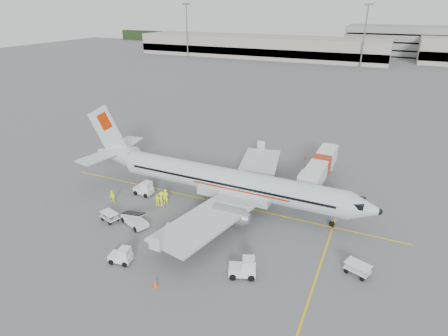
{
  "coord_description": "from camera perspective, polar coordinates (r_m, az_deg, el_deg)",
  "views": [
    {
      "loc": [
        17.34,
        -36.73,
        22.65
      ],
      "look_at": [
        0.0,
        2.0,
        3.8
      ],
      "focal_mm": 30.0,
      "sensor_mm": 36.0,
      "label": 1
    }
  ],
  "objects": [
    {
      "name": "cart_empty_a",
      "position": [
        40.08,
        -7.33,
        -9.62
      ],
      "size": [
        2.59,
        1.83,
        1.23
      ],
      "primitive_type": null,
      "rotation": [
        0.0,
        0.0,
        0.2
      ],
      "color": "silver",
      "rests_on": "ground"
    },
    {
      "name": "mast_center",
      "position": [
        155.66,
        20.58,
        18.24
      ],
      "size": [
        3.2,
        1.2,
        22.0
      ],
      "primitive_type": null,
      "color": "slate",
      "rests_on": "ground"
    },
    {
      "name": "tug_mid",
      "position": [
        37.56,
        -15.52,
        -12.63
      ],
      "size": [
        2.25,
        1.52,
        1.61
      ],
      "primitive_type": null,
      "rotation": [
        0.0,
        0.0,
        0.17
      ],
      "color": "silver",
      "rests_on": "ground"
    },
    {
      "name": "ground",
      "position": [
        46.5,
        -1.01,
        -5.2
      ],
      "size": [
        360.0,
        360.0,
        0.0
      ],
      "primitive_type": "plane",
      "color": "#56595B"
    },
    {
      "name": "belt_loader",
      "position": [
        42.57,
        -13.56,
        -6.89
      ],
      "size": [
        5.14,
        3.51,
        2.61
      ],
      "primitive_type": null,
      "rotation": [
        0.0,
        0.0,
        -0.39
      ],
      "color": "silver",
      "rests_on": "ground"
    },
    {
      "name": "parking_garage",
      "position": [
        197.5,
        27.54,
        16.87
      ],
      "size": [
        62.0,
        24.0,
        14.0
      ],
      "primitive_type": null,
      "color": "slate",
      "rests_on": "ground"
    },
    {
      "name": "jet_bridge",
      "position": [
        51.67,
        14.47,
        -0.4
      ],
      "size": [
        3.44,
        15.37,
        4.01
      ],
      "primitive_type": null,
      "rotation": [
        0.0,
        0.0,
        -0.04
      ],
      "color": "silver",
      "rests_on": "ground"
    },
    {
      "name": "crew_d",
      "position": [
        45.99,
        -10.09,
        -4.83
      ],
      "size": [
        0.98,
        0.54,
        1.59
      ],
      "primitive_type": "imported",
      "rotation": [
        0.0,
        0.0,
        3.31
      ],
      "color": "#E5F718",
      "rests_on": "ground"
    },
    {
      "name": "crew_b",
      "position": [
        48.03,
        -16.66,
        -4.21
      ],
      "size": [
        0.95,
        0.85,
        1.59
      ],
      "primitive_type": "imported",
      "rotation": [
        0.0,
        0.0,
        -0.4
      ],
      "color": "#E5F718",
      "rests_on": "ground"
    },
    {
      "name": "stripe_lead",
      "position": [
        46.5,
        -1.01,
        -5.19
      ],
      "size": [
        44.0,
        0.2,
        0.01
      ],
      "primitive_type": "cube",
      "color": "yellow",
      "rests_on": "ground"
    },
    {
      "name": "cone_port",
      "position": [
        60.21,
        12.29,
        1.56
      ],
      "size": [
        0.34,
        0.34,
        0.55
      ],
      "primitive_type": "cone",
      "color": "#F65118",
      "rests_on": "ground"
    },
    {
      "name": "cart_loaded_b",
      "position": [
        44.37,
        -17.03,
        -7.1
      ],
      "size": [
        2.37,
        1.8,
        1.09
      ],
      "primitive_type": null,
      "rotation": [
        0.0,
        0.0,
        -0.3
      ],
      "color": "silver",
      "rests_on": "ground"
    },
    {
      "name": "aircraft",
      "position": [
        44.03,
        0.77,
        0.43
      ],
      "size": [
        37.26,
        29.42,
        10.15
      ],
      "primitive_type": null,
      "rotation": [
        0.0,
        0.0,
        -0.02
      ],
      "color": "silver",
      "rests_on": "ground"
    },
    {
      "name": "tug_fore",
      "position": [
        34.68,
        2.81,
        -14.84
      ],
      "size": [
        2.75,
        2.13,
        1.87
      ],
      "primitive_type": null,
      "rotation": [
        0.0,
        0.0,
        0.35
      ],
      "color": "silver",
      "rests_on": "ground"
    },
    {
      "name": "terminal_west",
      "position": [
        177.25,
        5.38,
        17.97
      ],
      "size": [
        110.0,
        22.0,
        9.0
      ],
      "primitive_type": null,
      "color": "gray",
      "rests_on": "ground"
    },
    {
      "name": "crew_a",
      "position": [
        46.2,
        -8.89,
        -4.36
      ],
      "size": [
        0.79,
        0.62,
        1.93
      ],
      "primitive_type": "imported",
      "rotation": [
        0.0,
        0.0,
        0.24
      ],
      "color": "#E5F718",
      "rests_on": "ground"
    },
    {
      "name": "mast_west",
      "position": [
        178.06,
        -5.66,
        20.09
      ],
      "size": [
        3.2,
        1.2,
        22.0
      ],
      "primitive_type": null,
      "color": "slate",
      "rests_on": "ground"
    },
    {
      "name": "treeline",
      "position": [
        213.35,
        20.3,
        17.28
      ],
      "size": [
        300.0,
        3.0,
        6.0
      ],
      "primitive_type": null,
      "color": "black",
      "rests_on": "ground"
    },
    {
      "name": "stripe_cross",
      "position": [
        36.73,
        14.18,
        -14.98
      ],
      "size": [
        0.2,
        20.0,
        0.01
      ],
      "primitive_type": "cube",
      "color": "yellow",
      "rests_on": "ground"
    },
    {
      "name": "cart_loaded_a",
      "position": [
        39.87,
        -6.48,
        -9.8
      ],
      "size": [
        2.52,
        1.77,
        1.2
      ],
      "primitive_type": null,
      "rotation": [
        0.0,
        0.0,
        0.19
      ],
      "color": "silver",
      "rests_on": "ground"
    },
    {
      "name": "cone_nose",
      "position": [
        37.62,
        19.4,
        -14.09
      ],
      "size": [
        0.38,
        0.38,
        0.62
      ],
      "primitive_type": "cone",
      "color": "#F65118",
      "rests_on": "ground"
    },
    {
      "name": "tug_aft",
      "position": [
        48.98,
        -12.17,
        -2.97
      ],
      "size": [
        2.44,
        1.49,
        1.83
      ],
      "primitive_type": null,
      "rotation": [
        0.0,
        0.0,
        -0.06
      ],
      "color": "silver",
      "rests_on": "ground"
    },
    {
      "name": "crew_c",
      "position": [
        45.9,
        -9.46,
        -4.65
      ],
      "size": [
        1.29,
        1.37,
        1.86
      ],
      "primitive_type": "imported",
      "rotation": [
        0.0,
        0.0,
        2.25
      ],
      "color": "#E5F718",
      "rests_on": "ground"
    },
    {
      "name": "cart_empty_b",
      "position": [
        37.05,
        19.67,
        -14.28
      ],
      "size": [
        2.51,
        1.99,
        1.15
      ],
      "primitive_type": null,
      "rotation": [
        0.0,
        0.0,
        -0.36
      ],
      "color": "silver",
      "rests_on": "ground"
    },
    {
      "name": "cone_stbd",
      "position": [
        34.4,
        -10.39,
        -16.95
      ],
      "size": [
        0.42,
        0.42,
        0.68
      ],
      "primitive_type": "cone",
      "color": "#F65118",
      "rests_on": "ground"
    }
  ]
}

